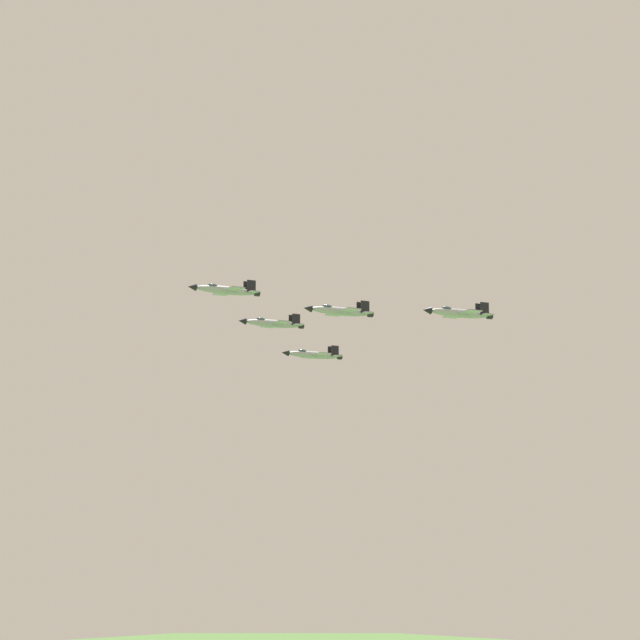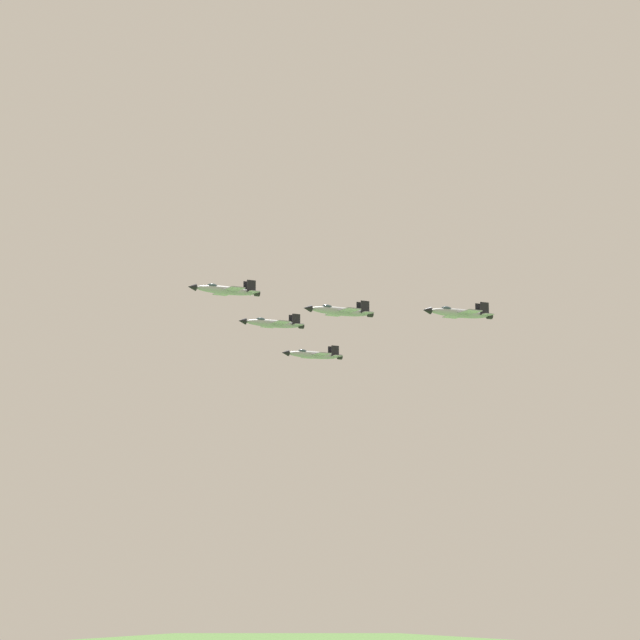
% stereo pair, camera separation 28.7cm
% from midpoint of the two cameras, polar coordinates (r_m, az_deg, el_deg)
% --- Properties ---
extents(jet_lead, '(9.13, 14.07, 3.04)m').
position_cam_midpoint_polar(jet_lead, '(243.53, -4.16, 1.31)').
color(jet_lead, '#9EA3A8').
extents(jet_left_wingman, '(9.05, 13.95, 3.02)m').
position_cam_midpoint_polar(jet_left_wingman, '(237.42, 0.84, 0.39)').
color(jet_left_wingman, '#9EA3A8').
extents(jet_right_wingman, '(9.08, 13.94, 3.03)m').
position_cam_midpoint_polar(jet_right_wingman, '(262.32, -2.10, -0.14)').
color(jet_right_wingman, '#9EA3A8').
extents(jet_left_outer, '(9.16, 14.04, 3.05)m').
position_cam_midpoint_polar(jet_left_outer, '(233.88, 6.04, 0.31)').
color(jet_left_outer, '#9EA3A8').
extents(jet_right_outer, '(9.21, 14.19, 3.07)m').
position_cam_midpoint_polar(jet_right_outer, '(281.46, -0.33, -1.52)').
color(jet_right_outer, '#9EA3A8').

